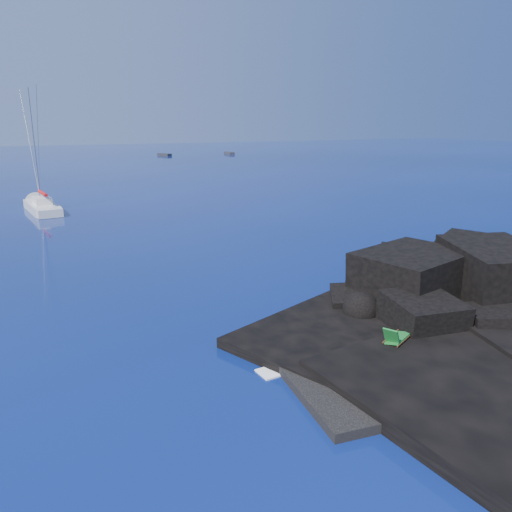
{
  "coord_description": "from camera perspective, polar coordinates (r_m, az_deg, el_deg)",
  "views": [
    {
      "loc": [
        -7.7,
        -12.75,
        9.42
      ],
      "look_at": [
        3.89,
        11.88,
        2.0
      ],
      "focal_mm": 35.0,
      "sensor_mm": 36.0,
      "label": 1
    }
  ],
  "objects": [
    {
      "name": "surf_foam",
      "position": [
        23.77,
        9.63,
        -8.32
      ],
      "size": [
        10.0,
        8.0,
        0.06
      ],
      "primitive_type": null,
      "color": "white",
      "rests_on": "ground"
    },
    {
      "name": "sailboat",
      "position": [
        58.29,
        -23.22,
        4.71
      ],
      "size": [
        4.07,
        12.41,
        12.77
      ],
      "primitive_type": null,
      "rotation": [
        0.0,
        0.0,
        0.13
      ],
      "color": "silver",
      "rests_on": "ground"
    },
    {
      "name": "distant_boat_a",
      "position": [
        142.31,
        -10.41,
        11.21
      ],
      "size": [
        3.09,
        4.87,
        0.62
      ],
      "primitive_type": "cube",
      "rotation": [
        0.0,
        0.0,
        0.38
      ],
      "color": "black",
      "rests_on": "ground"
    },
    {
      "name": "towel",
      "position": [
        19.11,
        13.81,
        -13.49
      ],
      "size": [
        1.84,
        1.02,
        0.05
      ],
      "primitive_type": "cube",
      "rotation": [
        0.0,
        0.0,
        0.11
      ],
      "color": "white",
      "rests_on": "beach"
    },
    {
      "name": "deck_chair",
      "position": [
        21.65,
        15.95,
        -8.46
      ],
      "size": [
        1.84,
        1.43,
        1.16
      ],
      "primitive_type": null,
      "rotation": [
        0.0,
        0.0,
        0.48
      ],
      "color": "#166324",
      "rests_on": "beach"
    },
    {
      "name": "headland",
      "position": [
        27.66,
        25.93,
        -6.27
      ],
      "size": [
        24.0,
        24.0,
        3.6
      ],
      "primitive_type": null,
      "color": "black",
      "rests_on": "ground"
    },
    {
      "name": "beach",
      "position": [
        20.32,
        15.81,
        -12.99
      ],
      "size": [
        9.08,
        6.86,
        0.7
      ],
      "primitive_type": "cube",
      "rotation": [
        0.0,
        0.0,
        -0.1
      ],
      "color": "black",
      "rests_on": "ground"
    },
    {
      "name": "marker_cone",
      "position": [
        22.42,
        17.68,
        -8.63
      ],
      "size": [
        0.44,
        0.44,
        0.53
      ],
      "primitive_type": "cone",
      "rotation": [
        0.0,
        0.0,
        -0.33
      ],
      "color": "orange",
      "rests_on": "beach"
    },
    {
      "name": "ground",
      "position": [
        17.62,
        5.24,
        -17.13
      ],
      "size": [
        400.0,
        400.0,
        0.0
      ],
      "primitive_type": "plane",
      "color": "#03123A",
      "rests_on": "ground"
    },
    {
      "name": "sunbather",
      "position": [
        19.04,
        13.84,
        -13.13
      ],
      "size": [
        1.7,
        0.6,
        0.23
      ],
      "primitive_type": null,
      "rotation": [
        0.0,
        0.0,
        0.11
      ],
      "color": "tan",
      "rests_on": "towel"
    },
    {
      "name": "distant_boat_b",
      "position": [
        146.72,
        -3.07,
        11.54
      ],
      "size": [
        1.68,
        4.95,
        0.65
      ],
      "primitive_type": "cube",
      "rotation": [
        0.0,
        0.0,
        -0.03
      ],
      "color": "#27272C",
      "rests_on": "ground"
    }
  ]
}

